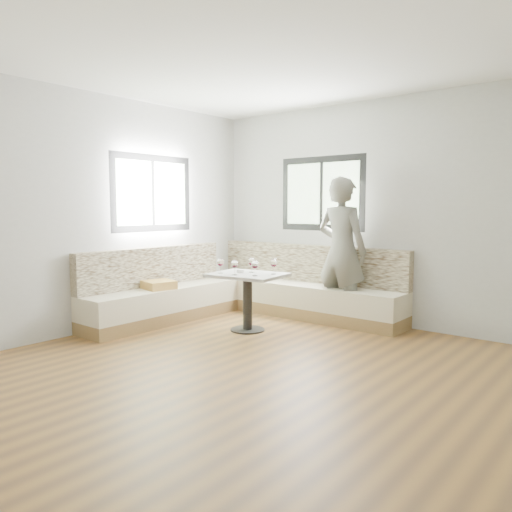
% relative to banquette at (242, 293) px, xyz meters
% --- Properties ---
extents(room, '(5.01, 5.01, 2.81)m').
position_rel_banquette_xyz_m(room, '(1.51, -1.55, 1.08)').
color(room, brown).
rests_on(room, ground).
extents(banquette, '(2.90, 2.80, 0.95)m').
position_rel_banquette_xyz_m(banquette, '(0.00, 0.00, 0.00)').
color(banquette, olive).
rests_on(banquette, ground).
extents(table, '(0.91, 0.75, 0.69)m').
position_rel_banquette_xyz_m(table, '(0.50, -0.47, 0.18)').
color(table, black).
rests_on(table, ground).
extents(person, '(0.70, 0.48, 1.85)m').
position_rel_banquette_xyz_m(person, '(1.18, 0.55, 0.59)').
color(person, slate).
rests_on(person, ground).
extents(olive_ramekin, '(0.09, 0.09, 0.04)m').
position_rel_banquette_xyz_m(olive_ramekin, '(0.40, -0.48, 0.38)').
color(olive_ramekin, white).
rests_on(olive_ramekin, table).
extents(wine_glass_a, '(0.08, 0.08, 0.18)m').
position_rel_banquette_xyz_m(wine_glass_a, '(0.25, -0.67, 0.48)').
color(wine_glass_a, white).
rests_on(wine_glass_a, table).
extents(wine_glass_b, '(0.08, 0.08, 0.18)m').
position_rel_banquette_xyz_m(wine_glass_b, '(0.48, -0.68, 0.48)').
color(wine_glass_b, white).
rests_on(wine_glass_b, table).
extents(wine_glass_c, '(0.08, 0.08, 0.18)m').
position_rel_banquette_xyz_m(wine_glass_c, '(0.70, -0.58, 0.48)').
color(wine_glass_c, white).
rests_on(wine_glass_c, table).
extents(wine_glass_d, '(0.08, 0.08, 0.18)m').
position_rel_banquette_xyz_m(wine_glass_d, '(0.48, -0.37, 0.48)').
color(wine_glass_d, white).
rests_on(wine_glass_d, table).
extents(wine_glass_e, '(0.08, 0.08, 0.18)m').
position_rel_banquette_xyz_m(wine_glass_e, '(0.78, -0.33, 0.48)').
color(wine_glass_e, white).
rests_on(wine_glass_e, table).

